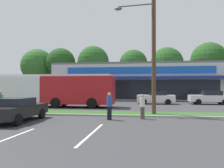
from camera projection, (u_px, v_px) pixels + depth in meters
The scene contains 20 objects.
grass_median at pixel (75, 113), 17.26m from camera, with size 56.00×2.20×0.12m, color #2D5B23.
curb_lip at pixel (70, 115), 16.06m from camera, with size 56.00×0.24×0.12m, color #99968C.
parking_stripe_2 at pixel (3, 140), 8.69m from camera, with size 0.12×4.80×0.01m, color silver.
parking_stripe_3 at pixel (92, 133), 9.97m from camera, with size 0.12×4.80×0.01m, color silver.
storefront_building at pixel (140, 82), 38.41m from camera, with size 26.47×13.30×5.67m.
tree_far_left at pixel (38, 66), 49.94m from camera, with size 7.29×7.29×10.32m.
tree_left at pixel (61, 63), 47.88m from camera, with size 6.11×6.11×10.15m.
tree_mid_left at pixel (93, 62), 46.12m from camera, with size 6.41×6.41×10.30m.
tree_mid at pixel (133, 64), 46.47m from camera, with size 5.78×5.78×9.62m.
tree_mid_right at pixel (167, 64), 45.18m from camera, with size 6.48×6.48×9.88m.
tree_right at pixel (209, 60), 46.48m from camera, with size 7.33×7.33×11.12m.
utility_pole at pixel (152, 33), 16.22m from camera, with size 3.06×2.40×11.12m.
city_bus at pixel (51, 89), 22.94m from camera, with size 12.91×2.79×3.25m.
car_0 at pixel (210, 97), 26.10m from camera, with size 4.51×1.94×1.56m.
car_1 at pixel (4, 96), 29.57m from camera, with size 4.18×1.89×1.46m.
car_2 at pixel (156, 97), 26.60m from camera, with size 4.35×1.94×1.48m.
car_4 at pixel (16, 109), 13.32m from camera, with size 2.02×4.48×1.41m.
pedestrian_by_pole at pixel (109, 106), 14.03m from camera, with size 0.34×0.34×1.69m.
pedestrian_mid at pixel (0, 104), 15.30m from camera, with size 0.35×0.35×1.74m.
pedestrian_far at pixel (142, 107), 14.40m from camera, with size 0.32×0.32×1.57m.
Camera 1 is at (5.28, -2.69, 2.08)m, focal length 36.31 mm.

